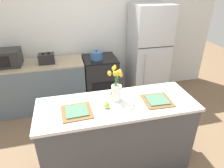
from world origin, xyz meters
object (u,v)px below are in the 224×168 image
toaster (47,59)px  pear_figurine (107,105)px  plate_setting_left (77,111)px  plate_setting_right (157,100)px  refrigerator (148,53)px  microwave (5,58)px  cooking_pot (97,55)px  flower_vase (116,88)px  stove_range (100,80)px

toaster → pear_figurine: bearing=-66.8°
plate_setting_left → plate_setting_right: same height
refrigerator → toaster: 1.88m
pear_figurine → microwave: 2.13m
refrigerator → cooking_pot: 1.02m
flower_vase → pear_figurine: (-0.14, -0.13, -0.11)m
microwave → cooking_pot: bearing=-1.9°
stove_range → pear_figurine: bearing=-98.0°
pear_figurine → cooking_pot: 1.62m
flower_vase → stove_range: bearing=86.5°
stove_range → plate_setting_left: plate_setting_left is taller
plate_setting_right → cooking_pot: (-0.42, 1.61, 0.02)m
refrigerator → flower_vase: size_ratio=4.32×
toaster → plate_setting_left: bearing=-77.2°
stove_range → refrigerator: size_ratio=0.50×
pear_figurine → toaster: toaster is taller
refrigerator → plate_setting_left: bearing=-132.3°
stove_range → pear_figurine: size_ratio=8.34×
plate_setting_left → plate_setting_right: size_ratio=1.00×
flower_vase → toaster: bearing=119.3°
stove_range → flower_vase: bearing=-93.5°
flower_vase → microwave: 2.12m
stove_range → cooking_pot: size_ratio=3.80×
stove_range → plate_setting_right: plate_setting_right is taller
cooking_pot → microwave: 1.51m
flower_vase → pear_figurine: flower_vase is taller
pear_figurine → toaster: 1.76m
stove_range → pear_figurine: pear_figurine is taller
toaster → cooking_pot: toaster is taller
microwave → flower_vase: bearing=-45.9°
flower_vase → plate_setting_left: (-0.46, -0.13, -0.14)m
stove_range → refrigerator: refrigerator is taller
refrigerator → plate_setting_right: bearing=-109.7°
plate_setting_right → pear_figurine: bearing=179.9°
plate_setting_left → cooking_pot: bearing=73.0°
pear_figurine → plate_setting_left: (-0.32, -0.00, -0.03)m
pear_figurine → stove_range: bearing=82.0°
toaster → cooking_pot: bearing=-0.6°
plate_setting_left → cooking_pot: cooking_pot is taller
refrigerator → microwave: (-2.52, -0.00, 0.13)m
flower_vase → pear_figurine: 0.22m
pear_figurine → microwave: size_ratio=0.22×
pear_figurine → plate_setting_right: bearing=-0.1°
stove_range → plate_setting_left: (-0.56, -1.66, 0.50)m
stove_range → plate_setting_left: 1.82m
stove_range → microwave: microwave is taller
flower_vase → microwave: flower_vase is taller
refrigerator → plate_setting_right: refrigerator is taller
plate_setting_right → plate_setting_left: bearing=180.0°
flower_vase → cooking_pot: flower_vase is taller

